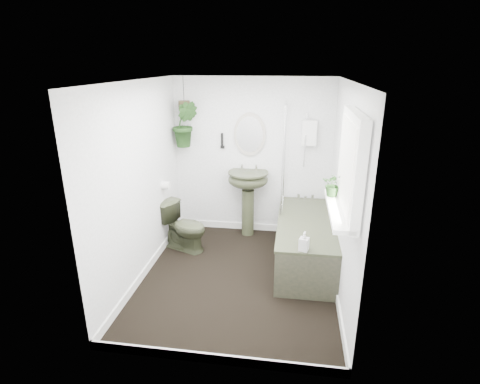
# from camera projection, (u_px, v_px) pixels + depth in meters

# --- Properties ---
(floor) EXTENTS (2.30, 2.80, 0.02)m
(floor) POSITION_uv_depth(u_px,v_px,m) (238.00, 278.00, 4.56)
(floor) COLOR black
(floor) RESTS_ON ground
(ceiling) EXTENTS (2.30, 2.80, 0.02)m
(ceiling) POSITION_uv_depth(u_px,v_px,m) (238.00, 80.00, 3.80)
(ceiling) COLOR white
(ceiling) RESTS_ON ground
(wall_back) EXTENTS (2.30, 0.02, 2.30)m
(wall_back) POSITION_uv_depth(u_px,v_px,m) (252.00, 158.00, 5.50)
(wall_back) COLOR white
(wall_back) RESTS_ON ground
(wall_front) EXTENTS (2.30, 0.02, 2.30)m
(wall_front) POSITION_uv_depth(u_px,v_px,m) (211.00, 246.00, 2.86)
(wall_front) COLOR white
(wall_front) RESTS_ON ground
(wall_left) EXTENTS (0.02, 2.80, 2.30)m
(wall_left) POSITION_uv_depth(u_px,v_px,m) (139.00, 183.00, 4.34)
(wall_left) COLOR white
(wall_left) RESTS_ON ground
(wall_right) EXTENTS (0.02, 2.80, 2.30)m
(wall_right) POSITION_uv_depth(u_px,v_px,m) (345.00, 193.00, 4.02)
(wall_right) COLOR white
(wall_right) RESTS_ON ground
(skirting) EXTENTS (2.30, 2.80, 0.10)m
(skirting) POSITION_uv_depth(u_px,v_px,m) (238.00, 274.00, 4.54)
(skirting) COLOR white
(skirting) RESTS_ON floor
(bathtub) EXTENTS (0.72, 1.72, 0.58)m
(bathtub) POSITION_uv_depth(u_px,v_px,m) (305.00, 242.00, 4.82)
(bathtub) COLOR #363B26
(bathtub) RESTS_ON floor
(bath_screen) EXTENTS (0.04, 0.72, 1.40)m
(bath_screen) POSITION_uv_depth(u_px,v_px,m) (284.00, 157.00, 5.00)
(bath_screen) COLOR silver
(bath_screen) RESTS_ON bathtub
(shower_box) EXTENTS (0.20, 0.10, 0.35)m
(shower_box) POSITION_uv_depth(u_px,v_px,m) (309.00, 133.00, 5.19)
(shower_box) COLOR white
(shower_box) RESTS_ON wall_back
(oval_mirror) EXTENTS (0.46, 0.03, 0.62)m
(oval_mirror) POSITION_uv_depth(u_px,v_px,m) (250.00, 134.00, 5.35)
(oval_mirror) COLOR #ADA599
(oval_mirror) RESTS_ON wall_back
(wall_sconce) EXTENTS (0.04, 0.04, 0.22)m
(wall_sconce) POSITION_uv_depth(u_px,v_px,m) (222.00, 141.00, 5.43)
(wall_sconce) COLOR black
(wall_sconce) RESTS_ON wall_back
(toilet_roll_holder) EXTENTS (0.11, 0.11, 0.11)m
(toilet_roll_holder) POSITION_uv_depth(u_px,v_px,m) (166.00, 185.00, 5.07)
(toilet_roll_holder) COLOR white
(toilet_roll_holder) RESTS_ON wall_left
(window_recess) EXTENTS (0.08, 1.00, 0.90)m
(window_recess) POSITION_uv_depth(u_px,v_px,m) (351.00, 165.00, 3.21)
(window_recess) COLOR white
(window_recess) RESTS_ON wall_right
(window_sill) EXTENTS (0.18, 1.00, 0.04)m
(window_sill) POSITION_uv_depth(u_px,v_px,m) (338.00, 209.00, 3.36)
(window_sill) COLOR white
(window_sill) RESTS_ON wall_right
(window_blinds) EXTENTS (0.01, 0.86, 0.76)m
(window_blinds) POSITION_uv_depth(u_px,v_px,m) (346.00, 164.00, 3.22)
(window_blinds) COLOR white
(window_blinds) RESTS_ON wall_right
(toilet) EXTENTS (0.75, 0.59, 0.67)m
(toilet) POSITION_uv_depth(u_px,v_px,m) (184.00, 226.00, 5.16)
(toilet) COLOR #363B26
(toilet) RESTS_ON floor
(pedestal_sink) EXTENTS (0.66, 0.59, 0.99)m
(pedestal_sink) POSITION_uv_depth(u_px,v_px,m) (248.00, 203.00, 5.55)
(pedestal_sink) COLOR #363B26
(pedestal_sink) RESTS_ON floor
(sill_plant) EXTENTS (0.25, 0.23, 0.23)m
(sill_plant) POSITION_uv_depth(u_px,v_px,m) (334.00, 185.00, 3.60)
(sill_plant) COLOR black
(sill_plant) RESTS_ON window_sill
(hanging_plant) EXTENTS (0.39, 0.32, 0.65)m
(hanging_plant) POSITION_uv_depth(u_px,v_px,m) (185.00, 124.00, 5.31)
(hanging_plant) COLOR black
(hanging_plant) RESTS_ON ceiling
(soap_bottle) EXTENTS (0.12, 0.12, 0.21)m
(soap_bottle) POSITION_uv_depth(u_px,v_px,m) (304.00, 241.00, 3.96)
(soap_bottle) COLOR black
(soap_bottle) RESTS_ON bathtub
(hanging_pot) EXTENTS (0.16, 0.16, 0.12)m
(hanging_pot) POSITION_uv_depth(u_px,v_px,m) (184.00, 105.00, 5.22)
(hanging_pot) COLOR #423822
(hanging_pot) RESTS_ON ceiling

